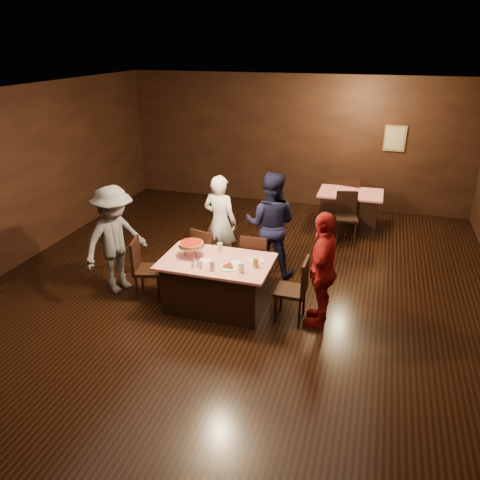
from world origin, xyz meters
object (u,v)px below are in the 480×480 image
object	(u,v)px
glass_front_left	(212,265)
glass_front_right	(241,268)
diner_grey_knit	(115,240)
plate_empty	(256,260)
glass_amber	(256,263)
chair_far_left	(209,254)
chair_back_far	(352,197)
diner_red_shirt	(323,270)
chair_end_right	(291,289)
glass_back	(220,247)
diner_navy_hoodie	(271,225)
chair_far_right	(256,261)
main_table	(217,284)
pizza_stand	(191,244)
chair_back_near	(347,217)
chair_end_left	(149,269)
back_table	(349,210)
diner_white_jacket	(220,222)

from	to	relation	value
glass_front_left	glass_front_right	size ratio (longest dim) A/B	1.00
diner_grey_knit	plate_empty	bearing A→B (deg)	-64.24
plate_empty	glass_amber	distance (m)	0.22
diner_grey_knit	plate_empty	size ratio (longest dim) A/B	6.86
chair_far_left	chair_back_far	world-z (taller)	same
diner_red_shirt	plate_empty	world-z (taller)	diner_red_shirt
chair_end_right	glass_back	bearing A→B (deg)	-103.86
chair_far_left	glass_front_left	size ratio (longest dim) A/B	6.79
chair_far_left	glass_back	world-z (taller)	chair_far_left
diner_navy_hoodie	glass_front_right	world-z (taller)	diner_navy_hoodie
chair_far_left	chair_far_right	size ratio (longest dim) A/B	1.00
main_table	pizza_stand	distance (m)	0.70
pizza_stand	glass_back	size ratio (longest dim) A/B	2.71
chair_end_right	glass_amber	bearing A→B (deg)	-83.52
chair_back_near	diner_red_shirt	world-z (taller)	diner_red_shirt
chair_end_right	chair_back_far	distance (m)	4.48
glass_amber	chair_end_left	bearing A→B (deg)	178.32
diner_grey_knit	glass_back	size ratio (longest dim) A/B	12.25
glass_amber	plate_empty	bearing A→B (deg)	104.04
chair_end_left	glass_front_right	distance (m)	1.61
back_table	diner_white_jacket	world-z (taller)	diner_white_jacket
pizza_stand	plate_empty	size ratio (longest dim) A/B	1.52
back_table	diner_red_shirt	xyz separation A→B (m)	(-0.07, -3.82, 0.45)
chair_end_right	chair_back_far	size ratio (longest dim) A/B	1.00
main_table	glass_back	bearing A→B (deg)	99.46
plate_empty	glass_front_left	xyz separation A→B (m)	(-0.50, -0.45, 0.06)
chair_end_left	plate_empty	distance (m)	1.68
main_table	diner_red_shirt	distance (m)	1.58
chair_far_left	chair_end_left	distance (m)	1.03
back_table	chair_far_left	world-z (taller)	chair_far_left
chair_far_left	chair_back_near	bearing A→B (deg)	-114.62
chair_far_left	diner_white_jacket	bearing A→B (deg)	-75.17
plate_empty	glass_amber	world-z (taller)	glass_amber
back_table	diner_red_shirt	size ratio (longest dim) A/B	0.78
plate_empty	glass_back	world-z (taller)	glass_back
glass_front_left	glass_front_right	distance (m)	0.40
glass_front_left	glass_amber	size ratio (longest dim) A/B	1.00
chair_back_far	pizza_stand	bearing A→B (deg)	78.71
diner_white_jacket	chair_far_right	bearing A→B (deg)	153.40
chair_back_far	glass_amber	size ratio (longest dim) A/B	6.79
glass_front_left	chair_far_right	bearing A→B (deg)	71.57
chair_far_right	diner_white_jacket	xyz separation A→B (m)	(-0.80, 0.56, 0.35)
diner_white_jacket	plate_empty	bearing A→B (deg)	137.73
back_table	chair_back_near	distance (m)	0.71
chair_end_left	chair_back_far	world-z (taller)	same
chair_back_far	chair_far_right	bearing A→B (deg)	85.21
chair_far_right	diner_navy_hoodie	bearing A→B (deg)	-98.40
glass_front_right	glass_front_left	bearing A→B (deg)	-172.87
diner_grey_knit	glass_back	bearing A→B (deg)	-58.18
pizza_stand	chair_end_right	bearing A→B (deg)	-1.91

